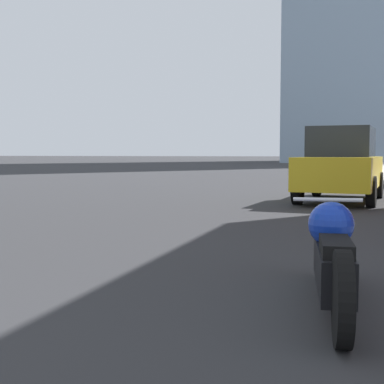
{
  "coord_description": "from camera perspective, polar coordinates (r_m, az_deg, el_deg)",
  "views": [
    {
      "loc": [
        3.69,
        0.64,
        1.21
      ],
      "look_at": [
        1.93,
        6.07,
        0.79
      ],
      "focal_mm": 50.0,
      "sensor_mm": 36.0,
      "label": 1
    }
  ],
  "objects": [
    {
      "name": "parked_car_yellow",
      "position": [
        13.95,
        15.65,
        2.81
      ],
      "size": [
        2.11,
        4.44,
        1.85
      ],
      "rotation": [
        0.0,
        0.0,
        -0.08
      ],
      "color": "gold",
      "rests_on": "ground_plane"
    },
    {
      "name": "motorcycle",
      "position": [
        4.39,
        14.74,
        -6.59
      ],
      "size": [
        0.62,
        2.34,
        0.81
      ],
      "rotation": [
        0.0,
        0.0,
        0.12
      ],
      "color": "black",
      "rests_on": "ground_plane"
    },
    {
      "name": "parked_car_white",
      "position": [
        25.26,
        16.34,
        3.07
      ],
      "size": [
        2.29,
        4.69,
        1.59
      ],
      "rotation": [
        0.0,
        0.0,
        0.09
      ],
      "color": "silver",
      "rests_on": "ground_plane"
    }
  ]
}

